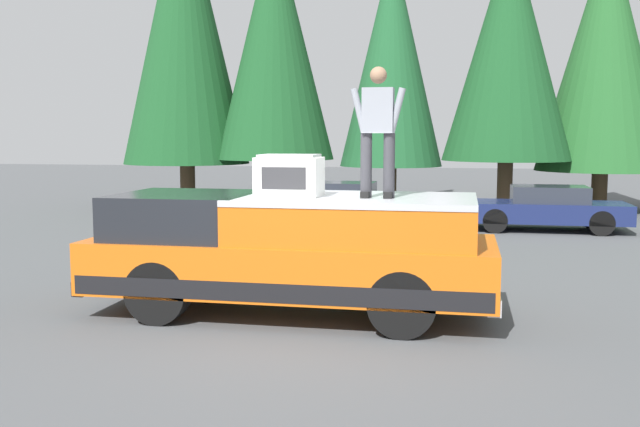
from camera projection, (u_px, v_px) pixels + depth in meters
ground_plane at (300, 322)px, 9.39m from camera, size 90.00×90.00×0.00m
pickup_truck at (292, 251)px, 9.73m from camera, size 2.01×5.54×1.65m
compressor_unit at (290, 176)px, 9.45m from camera, size 0.65×0.84×0.56m
person_on_truck_bed at (378, 128)px, 9.16m from camera, size 0.29×0.72×1.69m
parked_car_navy at (546, 208)px, 18.27m from camera, size 1.64×4.10×1.16m
parked_car_grey at (338, 203)px, 19.74m from camera, size 1.64×4.10×1.16m
conifer_left at (605, 51)px, 22.52m from camera, size 4.16×4.16×8.94m
conifer_center_left at (509, 47)px, 21.99m from camera, size 4.00×4.00×8.74m
conifer_center_right at (392, 57)px, 24.06m from camera, size 3.50×3.50×8.82m
conifer_right at (275, 42)px, 23.10m from camera, size 3.85×3.85×9.36m
conifer_far_right at (184, 25)px, 23.90m from camera, size 4.28×4.28×10.85m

